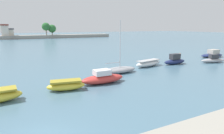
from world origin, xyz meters
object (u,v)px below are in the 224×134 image
Objects in this scene: moored_boat_5 at (120,70)px; moored_boat_6 at (148,63)px; moored_boat_8 at (213,60)px; mooring_buoy_1 at (180,54)px; moored_boat_4 at (103,78)px; moored_boat_9 at (212,55)px; moored_boat_3 at (66,85)px; moored_boat_7 at (175,60)px.

moored_boat_5 is 1.28× the size of moored_boat_6.
moored_boat_8 is 9.16m from mooring_buoy_1.
moored_boat_4 is 22.24m from moored_boat_8.
moored_boat_5 is at bearing -168.17° from moored_boat_9.
moored_boat_3 is 0.56× the size of moored_boat_5.
moored_boat_6 is 1.24× the size of moored_boat_7.
moored_boat_7 is at bearing -17.14° from moored_boat_6.
moored_boat_9 reaches higher than moored_boat_8.
moored_boat_9 is at bearing 22.84° from moored_boat_3.
moored_boat_9 is (12.39, 2.07, -0.09)m from moored_boat_7.
mooring_buoy_1 is (8.50, 6.96, -0.41)m from moored_boat_7.
moored_boat_7 is (19.44, 5.09, 0.14)m from moored_boat_3.
moored_boat_4 is 15.89m from moored_boat_7.
moored_boat_9 is (17.45, 1.56, 0.04)m from moored_boat_6.
mooring_buoy_1 is at bearing 20.64° from moored_boat_5.
moored_boat_3 is at bearing -173.09° from moored_boat_4.
moored_boat_5 is 23.87m from moored_boat_9.
moored_boat_9 is at bearing -51.47° from mooring_buoy_1.
moored_boat_9 is at bearing 9.01° from moored_boat_7.
moored_boat_3 is at bearing -156.92° from moored_boat_5.
moored_boat_6 is at bearing -176.59° from moored_boat_8.
moored_boat_4 is 0.89× the size of moored_boat_9.
moored_boat_9 is at bearing 6.07° from moored_boat_5.
moored_boat_5 is (8.20, 3.83, -0.03)m from moored_boat_3.
moored_boat_3 is at bearing -157.87° from moored_boat_8.
moored_boat_4 is 0.92× the size of moored_boat_6.
moored_boat_8 is (22.11, 2.47, -0.08)m from moored_boat_4.
moored_boat_8 is 11.30× the size of mooring_buoy_1.
moored_boat_5 is 11.32m from moored_boat_7.
moored_boat_8 reaches higher than moored_boat_3.
moored_boat_9 reaches higher than moored_boat_4.
moored_boat_6 is at bearing 31.45° from moored_boat_3.
moored_boat_6 is 5.09m from moored_boat_7.
moored_boat_6 is 13.22× the size of mooring_buoy_1.
mooring_buoy_1 is at bearing 33.49° from moored_boat_3.
moored_boat_8 is at bearing -17.12° from moored_boat_7.
moored_boat_8 is (11.94, -2.57, 0.01)m from moored_boat_6.
moored_boat_5 reaches higher than mooring_buoy_1.
moored_boat_5 is at bearing -175.33° from moored_boat_6.
moored_boat_4 reaches higher than mooring_buoy_1.
moored_boat_7 reaches higher than moored_boat_8.
moored_boat_7 reaches higher than moored_boat_9.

